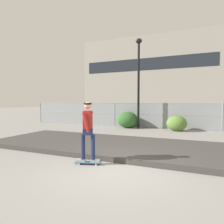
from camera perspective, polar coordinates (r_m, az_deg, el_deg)
The scene contains 11 objects.
ground_plane at distance 5.74m, azimuth 0.07°, elevation -16.35°, with size 120.00×120.00×0.00m, color gray.
gravel_berm at distance 8.02m, azimuth 7.20°, elevation -10.13°, with size 12.69×3.90×0.18m, color #3D3A38.
skateboard at distance 6.22m, azimuth -6.95°, elevation -14.28°, with size 0.82×0.43×0.07m.
skater at distance 5.99m, azimuth -7.01°, elevation -4.58°, with size 0.72×0.62×1.82m.
chain_fence at distance 14.68m, azimuth 14.54°, elevation -1.00°, with size 22.72×0.06×1.85m.
street_lamp at distance 14.28m, azimuth 7.70°, elevation 11.27°, with size 0.44×0.44×6.36m.
parked_car_near at distance 19.70m, azimuth 3.33°, elevation -0.25°, with size 4.54×2.23×1.66m.
parked_car_mid at distance 18.17m, azimuth 24.04°, elevation -0.75°, with size 4.50×2.15×1.66m.
library_building at distance 50.14m, azimuth 11.87°, elevation 9.68°, with size 29.41×15.87×15.89m.
shrub_left at distance 14.62m, azimuth 4.50°, elevation -2.25°, with size 1.55×1.27×1.20m.
shrub_center at distance 13.64m, azimuth 18.19°, elevation -3.14°, with size 1.31×1.07×1.01m.
Camera 1 is at (2.09, -5.00, 1.88)m, focal length 31.60 mm.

